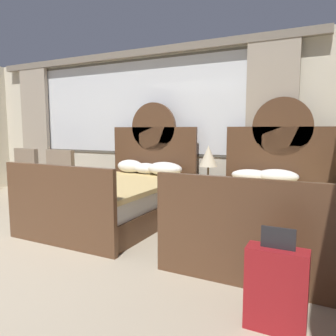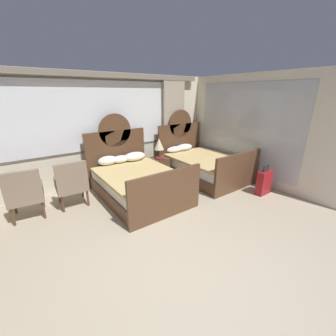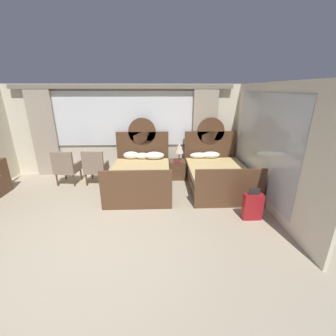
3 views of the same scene
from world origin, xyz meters
name	(u,v)px [view 3 (image 3 of 3)]	position (x,y,z in m)	size (l,w,h in m)	color
ground_plane	(99,250)	(0.00, 0.00, 0.00)	(24.00, 24.00, 0.00)	tan
wall_back_window	(125,128)	(0.00, 3.73, 1.44)	(6.88, 0.22, 2.70)	beige
wall_right_mirror	(269,147)	(3.47, 1.59, 1.35)	(0.08, 4.33, 2.70)	beige
bed_near_window	(141,175)	(0.52, 2.50, 0.36)	(1.57, 2.25, 1.76)	brown
bed_near_mirror	(217,175)	(2.58, 2.48, 0.35)	(1.57, 2.25, 1.76)	brown
nightstand_between_beds	(177,169)	(1.55, 3.16, 0.28)	(0.46, 0.49, 0.55)	brown
table_lamp_on_nightstand	(179,148)	(1.61, 3.22, 0.92)	(0.27, 0.27, 0.53)	brown
book_on_nightstand	(177,161)	(1.54, 3.07, 0.57)	(0.18, 0.26, 0.03)	maroon
armchair_by_window_left	(95,166)	(-0.77, 2.83, 0.52)	(0.60, 0.60, 0.98)	#84705B
armchair_by_window_centre	(66,167)	(-1.57, 2.83, 0.52)	(0.63, 0.63, 0.98)	#84705B
suitcase_on_floor	(252,207)	(2.93, 0.85, 0.28)	(0.39, 0.17, 0.69)	maroon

